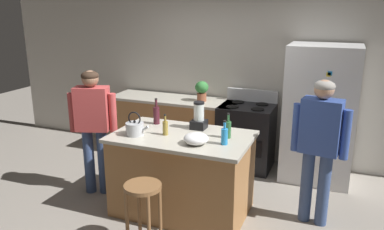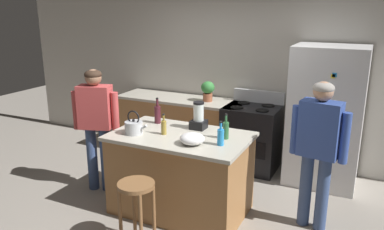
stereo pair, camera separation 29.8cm
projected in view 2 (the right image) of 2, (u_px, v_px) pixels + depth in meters
ground_plane at (181, 210)px, 4.52m from camera, size 14.00×14.00×0.00m
back_wall at (239, 71)px, 5.83m from camera, size 8.00×0.10×2.70m
kitchen_island at (181, 173)px, 4.39m from camera, size 1.53×0.94×0.93m
back_counter_run at (181, 127)px, 6.07m from camera, size 2.00×0.64×0.93m
refrigerator at (326, 117)px, 5.00m from camera, size 0.90×0.73×1.83m
stove_range at (251, 137)px, 5.55m from camera, size 0.76×0.65×1.11m
person_by_island_left at (96, 119)px, 4.78m from camera, size 0.59×0.34×1.57m
person_by_sink_right at (318, 142)px, 3.92m from camera, size 0.60×0.27×1.60m
bar_stool at (137, 198)px, 3.71m from camera, size 0.36×0.36×0.68m
potted_plant at (208, 90)px, 5.70m from camera, size 0.20×0.20×0.30m
blender_appliance at (199, 118)px, 4.43m from camera, size 0.17×0.17×0.32m
bottle_olive_oil at (226, 130)px, 4.11m from camera, size 0.07×0.07×0.28m
bottle_soda at (221, 136)px, 3.92m from camera, size 0.07×0.07×0.26m
bottle_wine at (158, 114)px, 4.65m from camera, size 0.08×0.08×0.32m
bottle_vinegar at (164, 127)px, 4.25m from camera, size 0.06×0.06×0.24m
mixing_bowl at (192, 139)px, 3.96m from camera, size 0.26×0.26×0.12m
tea_kettle at (134, 127)px, 4.28m from camera, size 0.28×0.20×0.27m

